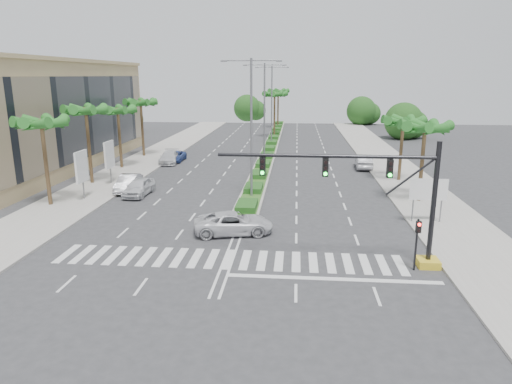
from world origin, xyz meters
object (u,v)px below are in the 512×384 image
(car_parked_b, at_px, (128,183))
(car_parked_d, at_px, (169,157))
(car_parked_c, at_px, (175,156))
(car_parked_a, at_px, (139,187))
(car_crossing, at_px, (234,223))
(car_right, at_px, (364,161))

(car_parked_b, bearing_deg, car_parked_d, 85.83)
(car_parked_c, relative_size, car_parked_d, 0.91)
(car_parked_a, height_order, car_parked_d, car_parked_a)
(car_parked_b, xyz_separation_m, car_crossing, (11.49, -10.96, -0.02))
(car_parked_b, distance_m, car_parked_c, 15.40)
(car_parked_d, bearing_deg, car_parked_c, 67.48)
(car_parked_b, distance_m, car_right, 26.93)
(car_parked_a, distance_m, car_right, 26.37)
(car_parked_d, height_order, car_crossing, car_crossing)
(car_parked_d, distance_m, car_crossing, 27.60)
(car_parked_a, distance_m, car_crossing, 13.81)
(car_parked_a, bearing_deg, car_parked_b, 139.25)
(car_parked_c, height_order, car_parked_d, car_parked_d)
(car_parked_a, xyz_separation_m, car_parked_c, (-1.15, 16.81, -0.14))
(car_parked_d, relative_size, car_crossing, 0.94)
(car_right, bearing_deg, car_parked_c, -2.99)
(car_parked_a, distance_m, car_parked_b, 2.07)
(car_parked_a, bearing_deg, car_crossing, -41.26)
(car_parked_c, distance_m, car_crossing, 28.61)
(car_parked_c, relative_size, car_crossing, 0.86)
(car_parked_a, height_order, car_right, car_right)
(car_parked_b, bearing_deg, car_crossing, -47.83)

